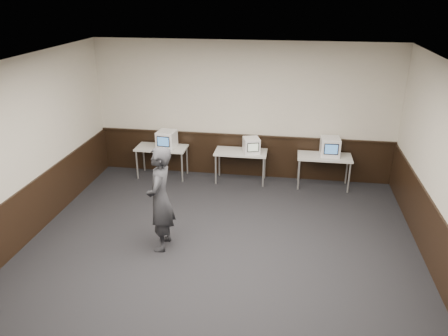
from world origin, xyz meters
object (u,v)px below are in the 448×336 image
(desk_right, at_px, (324,159))
(person, at_px, (160,199))
(desk_left, at_px, (162,150))
(desk_center, at_px, (241,154))
(emac_left, at_px, (167,139))
(emac_center, at_px, (251,145))
(emac_right, at_px, (330,147))

(desk_right, xyz_separation_m, person, (-2.92, -3.02, 0.26))
(desk_left, bearing_deg, desk_center, 0.00)
(person, bearing_deg, emac_left, -167.67)
(desk_left, relative_size, emac_center, 2.62)
(desk_center, height_order, emac_left, emac_left)
(emac_right, bearing_deg, desk_left, 178.09)
(emac_center, height_order, person, person)
(desk_right, xyz_separation_m, emac_right, (0.10, 0.04, 0.28))
(desk_center, height_order, desk_right, same)
(emac_left, xyz_separation_m, emac_right, (3.76, 0.08, 0.00))
(desk_left, distance_m, desk_right, 3.80)
(desk_right, height_order, person, person)
(emac_center, relative_size, emac_right, 0.98)
(desk_center, relative_size, emac_center, 2.62)
(desk_center, bearing_deg, emac_center, -10.69)
(desk_center, bearing_deg, person, -108.59)
(desk_right, distance_m, person, 4.20)
(person, bearing_deg, desk_center, 159.85)
(desk_center, xyz_separation_m, emac_left, (-1.75, -0.03, 0.28))
(emac_left, bearing_deg, emac_right, 6.37)
(desk_center, distance_m, emac_left, 1.78)
(desk_center, height_order, emac_right, emac_right)
(emac_center, bearing_deg, emac_right, -14.28)
(desk_left, xyz_separation_m, desk_center, (1.90, 0.00, 0.00))
(emac_left, bearing_deg, desk_center, 6.22)
(emac_right, distance_m, person, 4.30)
(desk_center, relative_size, emac_left, 2.52)
(desk_center, xyz_separation_m, emac_right, (2.00, 0.04, 0.28))
(emac_left, height_order, person, person)
(emac_left, relative_size, person, 0.26)
(emac_center, xyz_separation_m, emac_right, (1.76, 0.09, 0.03))
(desk_right, xyz_separation_m, emac_center, (-1.65, -0.05, 0.25))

